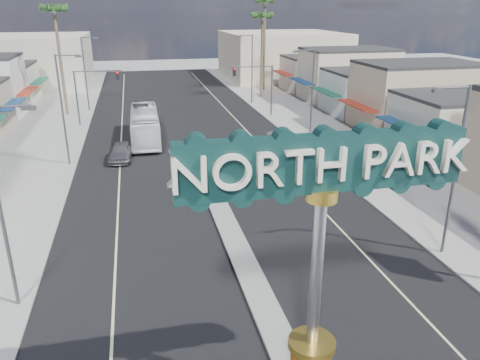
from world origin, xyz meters
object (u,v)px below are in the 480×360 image
traffic_signal_right (257,81)px  palm_right_mid (262,20)px  streetlight_l_near (3,200)px  car_parked_left (121,151)px  palm_right_far (265,6)px  gateway_sign (318,248)px  streetlight_r_near (454,164)px  car_parked_right (283,140)px  traffic_signal_left (93,86)px  palm_left_far (54,15)px  streetlight_r_mid (310,95)px  streetlight_l_mid (64,105)px  streetlight_r_far (251,66)px  streetlight_l_far (86,70)px  city_bus (145,125)px

traffic_signal_right → palm_right_mid: size_ratio=0.50×
streetlight_l_near → car_parked_left: size_ratio=2.02×
traffic_signal_right → palm_right_far: palm_right_far is taller
gateway_sign → palm_right_far: palm_right_far is taller
gateway_sign → palm_right_far: bearing=76.0°
streetlight_r_near → car_parked_left: bearing=129.3°
palm_right_mid → car_parked_right: size_ratio=2.66×
palm_right_far → car_parked_right: bearing=-102.1°
traffic_signal_left → palm_left_far: 10.14m
streetlight_r_mid → palm_left_far: (-23.43, 20.00, 6.43)m
streetlight_l_near → palm_right_far: palm_right_far is taller
traffic_signal_right → streetlight_l_near: size_ratio=0.67×
palm_right_far → car_parked_left: (-21.36, -31.51, -11.62)m
streetlight_l_near → streetlight_r_mid: (20.87, 20.00, 0.00)m
palm_right_mid → traffic_signal_left: bearing=-151.6°
streetlight_l_mid → streetlight_r_near: size_ratio=1.00×
streetlight_r_mid → streetlight_r_far: (0.00, 22.00, 0.00)m
car_parked_left → gateway_sign: bearing=-70.6°
car_parked_right → streetlight_l_near: bearing=-137.8°
traffic_signal_right → streetlight_r_near: (1.25, -33.99, 0.79)m
palm_left_far → car_parked_right: bearing=-42.0°
palm_right_mid → car_parked_right: palm_right_mid is taller
gateway_sign → streetlight_r_near: gateway_sign is taller
streetlight_l_mid → streetlight_r_mid: bearing=0.0°
gateway_sign → streetlight_l_far: 51.10m
palm_right_far → city_bus: (-19.11, -25.57, -10.85)m
gateway_sign → palm_right_mid: bearing=76.5°
streetlight_r_mid → city_bus: 16.29m
gateway_sign → palm_left_far: bearing=105.1°
gateway_sign → streetlight_r_mid: bearing=69.6°
gateway_sign → palm_left_far: (-13.00, 48.02, 5.57)m
streetlight_l_far → car_parked_right: streetlight_l_far is taller
palm_right_mid → palm_right_far: palm_right_far is taller
streetlight_r_far → palm_right_far: size_ratio=0.64×
palm_right_far → city_bus: 33.72m
streetlight_l_mid → city_bus: streetlight_l_mid is taller
streetlight_l_far → palm_left_far: bearing=-142.1°
streetlight_l_near → car_parked_right: (18.74, 20.81, -4.32)m
traffic_signal_right → streetlight_r_near: streetlight_r_near is taller
traffic_signal_right → streetlight_r_near: size_ratio=0.67×
streetlight_l_far → palm_left_far: (-2.57, -2.00, 6.43)m
streetlight_l_far → city_bus: 17.17m
streetlight_l_near → palm_right_far: (25.43, 52.00, 7.32)m
car_parked_right → streetlight_l_far: bearing=125.7°
gateway_sign → city_bus: size_ratio=0.83×
streetlight_l_near → palm_right_mid: size_ratio=0.74×
streetlight_r_near → streetlight_r_far: same height
traffic_signal_right → palm_right_far: bearing=72.1°
streetlight_l_mid → palm_right_mid: bearing=48.0°
city_bus → streetlight_r_mid: bearing=-23.0°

